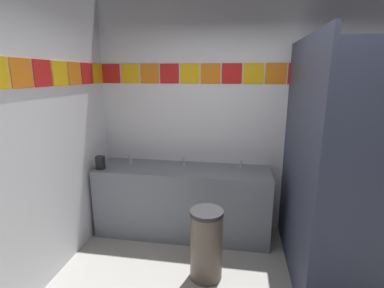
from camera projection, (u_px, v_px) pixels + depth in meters
wall_back at (251, 115)px, 3.43m from camera, size 3.72×0.09×2.88m
vanity_counter at (183, 200)px, 3.47m from camera, size 2.06×0.59×0.83m
faucet_left at (130, 159)px, 3.56m from camera, size 0.04×0.10×0.14m
faucet_center at (184, 162)px, 3.45m from camera, size 0.04×0.10×0.14m
faucet_right at (241, 165)px, 3.34m from camera, size 0.04×0.10×0.14m
soap_dispenser at (100, 163)px, 3.34m from camera, size 0.09×0.09×0.16m
stall_divider at (324, 171)px, 2.41m from camera, size 0.92×1.48×2.24m
toilet at (331, 224)px, 3.16m from camera, size 0.39×0.49×0.74m
trash_bin at (206, 244)px, 2.70m from camera, size 0.31×0.31×0.70m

